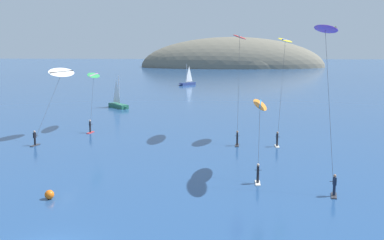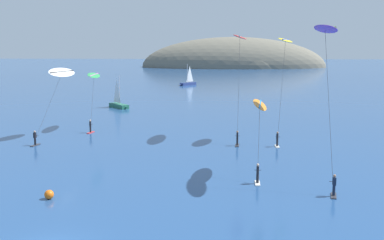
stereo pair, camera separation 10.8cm
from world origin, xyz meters
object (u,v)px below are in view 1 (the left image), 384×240
(kitesurfer_yellow, at_px, (285,48))
(kitesurfer_white, at_px, (60,77))
(kitesurfer_red, at_px, (240,43))
(sailboat_near, at_px, (119,104))
(kitesurfer_green, at_px, (93,79))
(sailboat_far, at_px, (187,83))
(kitesurfer_orange, at_px, (260,110))
(kitesurfer_purple, at_px, (326,41))
(marker_buoy, at_px, (49,195))

(kitesurfer_yellow, relative_size, kitesurfer_white, 1.37)
(kitesurfer_red, bearing_deg, sailboat_near, 128.01)
(kitesurfer_red, bearing_deg, kitesurfer_green, 164.71)
(kitesurfer_white, bearing_deg, kitesurfer_red, 2.30)
(sailboat_far, bearing_deg, kitesurfer_orange, -82.28)
(sailboat_near, xyz_separation_m, kitesurfer_yellow, (24.96, -26.97, 10.23))
(sailboat_near, distance_m, kitesurfer_orange, 47.11)
(sailboat_near, relative_size, kitesurfer_red, 0.46)
(kitesurfer_white, relative_size, kitesurfer_green, 1.17)
(kitesurfer_purple, bearing_deg, kitesurfer_red, 107.99)
(kitesurfer_orange, relative_size, kitesurfer_purple, 0.51)
(kitesurfer_green, xyz_separation_m, marker_buoy, (4.03, -29.41, -6.33))
(sailboat_far, bearing_deg, marker_buoy, -92.60)
(kitesurfer_red, bearing_deg, sailboat_far, 98.63)
(kitesurfer_yellow, relative_size, kitesurfer_green, 1.60)
(marker_buoy, bearing_deg, sailboat_near, 95.52)
(kitesurfer_yellow, height_order, kitesurfer_white, kitesurfer_yellow)
(sailboat_far, xyz_separation_m, marker_buoy, (-4.32, -94.97, -0.29))
(kitesurfer_orange, distance_m, kitesurfer_red, 17.50)
(kitesurfer_purple, bearing_deg, sailboat_far, 100.63)
(kitesurfer_white, height_order, kitesurfer_green, kitesurfer_white)
(kitesurfer_yellow, bearing_deg, sailboat_far, 102.36)
(kitesurfer_yellow, distance_m, kitesurfer_red, 5.39)
(sailboat_near, bearing_deg, kitesurfer_white, -93.79)
(kitesurfer_purple, xyz_separation_m, kitesurfer_green, (-25.12, 23.81, -4.93))
(sailboat_far, xyz_separation_m, kitesurfer_red, (10.74, -70.78, 10.80))
(sailboat_far, relative_size, kitesurfer_green, 0.76)
(sailboat_far, distance_m, kitesurfer_green, 66.37)
(sailboat_far, height_order, kitesurfer_white, kitesurfer_white)
(sailboat_near, height_order, kitesurfer_green, kitesurfer_green)
(sailboat_far, relative_size, kitesurfer_yellow, 0.47)
(sailboat_near, relative_size, kitesurfer_orange, 0.86)
(kitesurfer_purple, xyz_separation_m, marker_buoy, (-21.09, -5.60, -11.26))
(kitesurfer_purple, bearing_deg, kitesurfer_orange, 157.11)
(sailboat_far, xyz_separation_m, kitesurfer_purple, (16.77, -89.37, 10.97))
(sailboat_near, bearing_deg, kitesurfer_red, -51.99)
(kitesurfer_red, xyz_separation_m, marker_buoy, (-15.05, -24.19, -11.09))
(kitesurfer_yellow, bearing_deg, sailboat_near, 132.79)
(kitesurfer_red, bearing_deg, kitesurfer_purple, -72.01)
(kitesurfer_purple, xyz_separation_m, kitesurfer_red, (-6.04, 18.59, -0.17))
(kitesurfer_red, relative_size, kitesurfer_white, 1.42)
(marker_buoy, bearing_deg, sailboat_far, 87.40)
(sailboat_near, height_order, kitesurfer_red, kitesurfer_red)
(kitesurfer_orange, bearing_deg, sailboat_near, 116.55)
(sailboat_far, height_order, kitesurfer_purple, kitesurfer_purple)
(kitesurfer_purple, height_order, marker_buoy, kitesurfer_purple)
(sailboat_far, height_order, kitesurfer_red, kitesurfer_red)
(kitesurfer_red, distance_m, marker_buoy, 30.58)
(kitesurfer_orange, bearing_deg, marker_buoy, -154.53)
(sailboat_far, bearing_deg, kitesurfer_white, -98.61)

